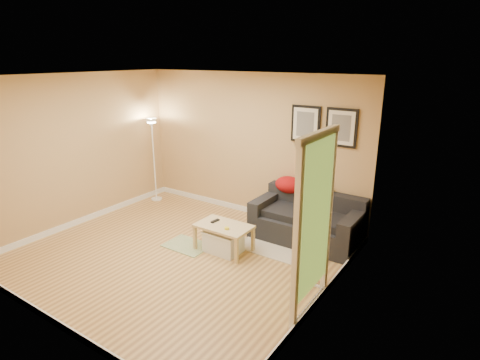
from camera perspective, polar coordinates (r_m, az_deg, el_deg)
The scene contains 25 objects.
floor at distance 6.12m, azimuth -8.90°, elevation -10.56°, with size 4.50×4.50×0.00m, color tan.
ceiling at distance 5.42m, azimuth -10.22°, elevation 14.52°, with size 4.50×4.50×0.00m, color white.
wall_back at distance 7.16m, azimuth 1.48°, elevation 4.95°, with size 4.50×4.50×0.00m, color tan.
wall_front at distance 4.48m, azimuth -27.27°, elevation -4.89°, with size 4.50×4.50×0.00m, color tan.
wall_left at distance 7.32m, azimuth -22.53°, elevation 3.88°, with size 4.00×4.00×0.00m, color tan.
wall_right at distance 4.46m, azimuth 12.16°, elevation -3.33°, with size 4.00×4.00×0.00m, color tan.
baseboard_back at distance 7.53m, azimuth 1.36°, elevation -4.39°, with size 4.50×0.02×0.10m, color white.
baseboard_front at distance 5.06m, azimuth -25.11°, elevation -18.11°, with size 4.50×0.02×0.10m, color white.
baseboard_left at distance 7.68m, azimuth -21.41°, elevation -5.22°, with size 0.02×4.00×0.10m, color white.
baseboard_right at distance 5.04m, azimuth 11.11°, elevation -16.72°, with size 0.02×4.00×0.10m, color white.
sofa at distance 6.43m, azimuth 9.61°, elevation -5.47°, with size 1.70×0.90×0.75m, color black, non-canonical shape.
red_throw at distance 6.73m, azimuth 7.07°, elevation -0.69°, with size 0.48×0.36×0.28m, color #AA0F11, non-canonical shape.
plaid_throw at distance 6.56m, azimuth 11.08°, elevation -1.29°, with size 0.42×0.26×0.10m, color tan, non-canonical shape.
framed_print_left at distance 6.54m, azimuth 9.48°, elevation 7.97°, with size 0.50×0.04×0.60m, color black, non-canonical shape.
framed_print_right at distance 6.32m, azimuth 14.46°, elevation 7.33°, with size 0.50×0.04×0.60m, color black, non-canonical shape.
area_rug at distance 6.29m, azimuth 6.04°, elevation -9.57°, with size 1.25×0.85×0.01m, color beige.
green_runner at distance 6.35m, azimuth -7.65°, elevation -9.35°, with size 0.70×0.50×0.01m, color #668C4C.
coffee_table at distance 6.08m, azimuth -2.35°, elevation -8.33°, with size 0.84×0.51×0.42m, color #CDB57D, non-canonical shape.
remote_control at distance 6.12m, azimuth -3.61°, elevation -5.92°, with size 0.05×0.16×0.02m, color black.
tape_roll at distance 5.85m, azimuth -1.92°, elevation -7.00°, with size 0.07×0.07×0.03m, color yellow.
storage_bin at distance 6.06m, azimuth -2.41°, elevation -8.87°, with size 0.55×0.40×0.34m, color white, non-canonical shape.
side_table at distance 5.27m, azimuth 10.54°, elevation -12.25°, with size 0.35×0.35×0.53m, color white, non-canonical shape.
book_stack at distance 5.14m, azimuth 10.73°, elevation -9.20°, with size 0.19×0.25×0.08m, color #306592, non-canonical shape.
floor_lamp at distance 8.17m, azimuth -12.31°, elevation 2.55°, with size 0.22×0.22×1.70m, color white, non-canonical shape.
doorway at distance 4.45m, azimuth 10.60°, elevation -7.10°, with size 0.12×1.01×2.13m, color white, non-canonical shape.
Camera 1 is at (3.74, -3.91, 2.86)m, focal length 29.51 mm.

